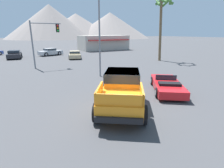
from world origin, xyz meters
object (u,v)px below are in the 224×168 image
object	(u,v)px
parked_car_dark	(14,54)
street_lamp_post	(99,21)
orange_pickup_truck	(122,88)
parked_car_silver	(50,52)
red_convertible_car	(167,85)
palm_tree_tall	(162,13)
parked_car_tan	(75,54)
traffic_light_main	(44,36)

from	to	relation	value
parked_car_dark	street_lamp_post	bearing A→B (deg)	117.64
orange_pickup_truck	parked_car_silver	xyz separation A→B (m)	(0.99, 25.40, -0.43)
red_convertible_car	palm_tree_tall	xyz separation A→B (m)	(9.45, 10.67, 6.07)
parked_car_tan	red_convertible_car	bearing A→B (deg)	108.38
red_convertible_car	parked_car_tan	bearing A→B (deg)	126.86
orange_pickup_truck	red_convertible_car	world-z (taller)	orange_pickup_truck
orange_pickup_truck	street_lamp_post	bearing A→B (deg)	108.55
red_convertible_car	parked_car_tan	size ratio (longest dim) A/B	0.97
orange_pickup_truck	red_convertible_car	size ratio (longest dim) A/B	1.11
parked_car_silver	parked_car_tan	bearing A→B (deg)	10.48
street_lamp_post	parked_car_silver	bearing A→B (deg)	93.12
parked_car_dark	palm_tree_tall	distance (m)	23.12
parked_car_dark	parked_car_silver	size ratio (longest dim) A/B	0.98
orange_pickup_truck	parked_car_silver	distance (m)	25.43
palm_tree_tall	parked_car_tan	bearing A→B (deg)	139.26
parked_car_dark	parked_car_silver	xyz separation A→B (m)	(5.68, 1.11, 0.01)
red_convertible_car	parked_car_silver	xyz separation A→B (m)	(-3.18, 24.64, 0.22)
traffic_light_main	palm_tree_tall	xyz separation A→B (m)	(15.15, -2.37, 2.90)
orange_pickup_truck	street_lamp_post	size ratio (longest dim) A/B	0.63
red_convertible_car	palm_tree_tall	world-z (taller)	palm_tree_tall
street_lamp_post	parked_car_tan	bearing A→B (deg)	82.46
parked_car_silver	palm_tree_tall	world-z (taller)	palm_tree_tall
red_convertible_car	street_lamp_post	xyz separation A→B (m)	(-2.17, 6.11, 4.43)
red_convertible_car	parked_car_dark	size ratio (longest dim) A/B	1.09
parked_car_silver	palm_tree_tall	xyz separation A→B (m)	(12.62, -13.96, 5.84)
parked_car_dark	palm_tree_tall	xyz separation A→B (m)	(18.30, -12.85, 5.85)
orange_pickup_truck	parked_car_dark	distance (m)	24.75
traffic_light_main	street_lamp_post	xyz separation A→B (m)	(3.53, -6.93, 1.26)
parked_car_dark	street_lamp_post	size ratio (longest dim) A/B	0.53
parked_car_tan	palm_tree_tall	size ratio (longest dim) A/B	0.55
parked_car_dark	street_lamp_post	world-z (taller)	street_lamp_post
palm_tree_tall	traffic_light_main	bearing A→B (deg)	171.12
orange_pickup_truck	palm_tree_tall	world-z (taller)	palm_tree_tall
red_convertible_car	traffic_light_main	size ratio (longest dim) A/B	0.91
traffic_light_main	street_lamp_post	distance (m)	7.88
parked_car_silver	street_lamp_post	bearing A→B (deg)	-13.10
orange_pickup_truck	traffic_light_main	bearing A→B (deg)	131.09
parked_car_silver	traffic_light_main	world-z (taller)	traffic_light_main
orange_pickup_truck	palm_tree_tall	xyz separation A→B (m)	(13.61, 11.44, 5.42)
red_convertible_car	street_lamp_post	world-z (taller)	street_lamp_post
parked_car_tan	traffic_light_main	distance (m)	8.63
traffic_light_main	street_lamp_post	size ratio (longest dim) A/B	0.63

